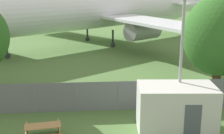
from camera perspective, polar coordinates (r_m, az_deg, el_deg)
perimeter_fence at (r=19.41m, az=-6.47°, el=-5.47°), size 56.07×0.07×1.90m
airplane at (r=39.48m, az=-3.76°, el=10.23°), size 37.53×30.29×13.43m
portable_cabin at (r=17.10m, az=11.64°, el=-7.47°), size 4.20×2.58×2.54m
picnic_bench_near_cabin at (r=16.60m, az=-12.51°, el=-11.25°), size 2.01×1.65×0.76m
tree_left_of_cabin at (r=21.74m, az=19.17°, el=5.45°), size 4.87×4.87×7.10m
light_mast at (r=16.85m, az=12.66°, el=3.77°), size 0.44×0.44×7.37m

